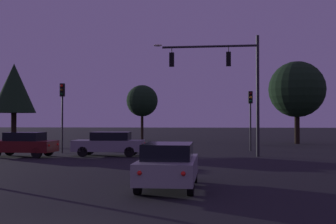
% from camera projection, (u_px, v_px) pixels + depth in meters
% --- Properties ---
extents(ground_plane, '(168.00, 168.00, 0.00)m').
position_uv_depth(ground_plane, '(161.00, 149.00, 32.42)').
color(ground_plane, black).
rests_on(ground_plane, ground).
extents(traffic_signal_mast_arm, '(6.68, 0.67, 7.58)m').
position_uv_depth(traffic_signal_mast_arm, '(228.00, 74.00, 26.18)').
color(traffic_signal_mast_arm, '#232326').
rests_on(traffic_signal_mast_arm, ground).
extents(traffic_light_corner_left, '(0.31, 0.36, 4.80)m').
position_uv_depth(traffic_light_corner_left, '(62.00, 104.00, 28.65)').
color(traffic_light_corner_left, '#232326').
rests_on(traffic_light_corner_left, ground).
extents(traffic_light_corner_right, '(0.31, 0.36, 4.39)m').
position_uv_depth(traffic_light_corner_right, '(250.00, 109.00, 30.62)').
color(traffic_light_corner_right, '#232326').
rests_on(traffic_light_corner_right, ground).
extents(car_nearside_lane, '(2.01, 4.22, 1.52)m').
position_uv_depth(car_nearside_lane, '(169.00, 165.00, 14.00)').
color(car_nearside_lane, gray).
rests_on(car_nearside_lane, ground).
extents(car_crossing_left, '(4.48, 1.85, 1.52)m').
position_uv_depth(car_crossing_left, '(109.00, 143.00, 26.30)').
color(car_crossing_left, gray).
rests_on(car_crossing_left, ground).
extents(car_crossing_right, '(4.22, 2.15, 1.52)m').
position_uv_depth(car_crossing_right, '(23.00, 144.00, 25.69)').
color(car_crossing_right, '#4C0F0F').
rests_on(car_crossing_right, ground).
extents(tree_behind_sign, '(5.33, 5.33, 7.85)m').
position_uv_depth(tree_behind_sign, '(297.00, 89.00, 39.51)').
color(tree_behind_sign, black).
rests_on(tree_behind_sign, ground).
extents(tree_left_far, '(3.84, 3.84, 7.33)m').
position_uv_depth(tree_left_far, '(14.00, 89.00, 37.17)').
color(tree_left_far, black).
rests_on(tree_left_far, ground).
extents(tree_center_horizon, '(3.44, 3.44, 6.07)m').
position_uv_depth(tree_center_horizon, '(142.00, 101.00, 45.32)').
color(tree_center_horizon, black).
rests_on(tree_center_horizon, ground).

